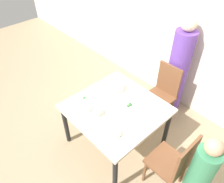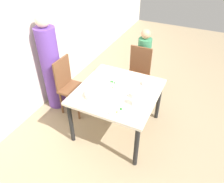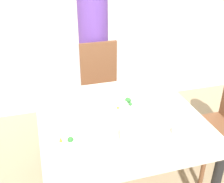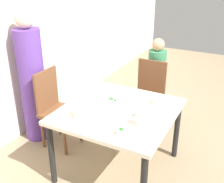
# 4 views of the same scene
# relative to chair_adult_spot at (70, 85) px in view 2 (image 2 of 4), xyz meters

# --- Properties ---
(ground_plane) EXTENTS (10.00, 10.00, 0.00)m
(ground_plane) POSITION_rel_chair_adult_spot_xyz_m (-0.09, -0.89, -0.51)
(ground_plane) COLOR #998466
(wall_back) EXTENTS (10.00, 0.06, 2.70)m
(wall_back) POSITION_rel_chair_adult_spot_xyz_m (-0.09, 0.58, 0.84)
(wall_back) COLOR beige
(wall_back) RESTS_ON ground_plane
(dining_table) EXTENTS (1.12, 1.10, 0.73)m
(dining_table) POSITION_rel_chair_adult_spot_xyz_m (-0.09, -0.89, 0.14)
(dining_table) COLOR beige
(dining_table) RESTS_ON ground_plane
(chair_adult_spot) EXTENTS (0.40, 0.40, 0.95)m
(chair_adult_spot) POSITION_rel_chair_adult_spot_xyz_m (0.00, 0.00, 0.00)
(chair_adult_spot) COLOR brown
(chair_adult_spot) RESTS_ON ground_plane
(chair_child_spot) EXTENTS (0.40, 0.40, 0.95)m
(chair_child_spot) POSITION_rel_chair_adult_spot_xyz_m (0.82, -0.87, 0.00)
(chair_child_spot) COLOR brown
(chair_child_spot) RESTS_ON ground_plane
(person_adult) EXTENTS (0.31, 0.31, 1.62)m
(person_adult) POSITION_rel_chair_adult_spot_xyz_m (0.00, 0.32, 0.25)
(person_adult) COLOR #5B3893
(person_adult) RESTS_ON ground_plane
(person_child) EXTENTS (0.24, 0.24, 1.20)m
(person_child) POSITION_rel_chair_adult_spot_xyz_m (1.10, -0.87, 0.05)
(person_child) COLOR #387F56
(person_child) RESTS_ON ground_plane
(bowl_curry) EXTENTS (0.24, 0.24, 0.07)m
(bowl_curry) POSITION_rel_chair_adult_spot_xyz_m (-0.35, -0.66, 0.26)
(bowl_curry) COLOR silver
(bowl_curry) RESTS_ON dining_table
(plate_rice_adult) EXTENTS (0.24, 0.24, 0.06)m
(plate_rice_adult) POSITION_rel_chair_adult_spot_xyz_m (-0.49, -1.08, 0.24)
(plate_rice_adult) COLOR white
(plate_rice_adult) RESTS_ON dining_table
(plate_rice_child) EXTENTS (0.22, 0.22, 0.06)m
(plate_rice_child) POSITION_rel_chair_adult_spot_xyz_m (-0.03, -0.77, 0.24)
(plate_rice_child) COLOR white
(plate_rice_child) RESTS_ON dining_table
(bowl_rice_small) EXTENTS (0.13, 0.13, 0.04)m
(bowl_rice_small) POSITION_rel_chair_adult_spot_xyz_m (0.22, -1.21, 0.25)
(bowl_rice_small) COLOR white
(bowl_rice_small) RESTS_ON dining_table
(glass_water_tall) EXTENTS (0.08, 0.08, 0.12)m
(glass_water_tall) POSITION_rel_chair_adult_spot_xyz_m (-0.14, -1.18, 0.28)
(glass_water_tall) COLOR silver
(glass_water_tall) RESTS_ON dining_table
(glass_water_short) EXTENTS (0.08, 0.08, 0.13)m
(glass_water_short) POSITION_rel_chair_adult_spot_xyz_m (-0.28, -1.22, 0.29)
(glass_water_short) COLOR silver
(glass_water_short) RESTS_ON dining_table
(napkin_folded) EXTENTS (0.14, 0.14, 0.01)m
(napkin_folded) POSITION_rel_chair_adult_spot_xyz_m (-0.06, -1.00, 0.23)
(napkin_folded) COLOR white
(napkin_folded) RESTS_ON dining_table
(fork_steel) EXTENTS (0.18, 0.04, 0.01)m
(fork_steel) POSITION_rel_chair_adult_spot_xyz_m (0.33, -0.80, 0.23)
(fork_steel) COLOR silver
(fork_steel) RESTS_ON dining_table
(spoon_steel) EXTENTS (0.18, 0.03, 0.01)m
(spoon_steel) POSITION_rel_chair_adult_spot_xyz_m (-0.23, -0.45, 0.23)
(spoon_steel) COLOR silver
(spoon_steel) RESTS_ON dining_table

